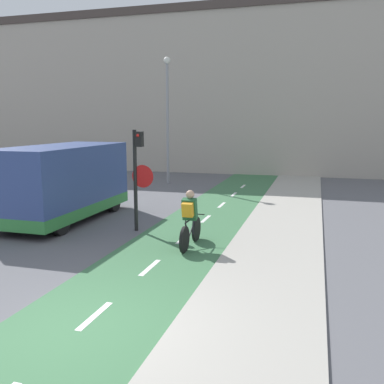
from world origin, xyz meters
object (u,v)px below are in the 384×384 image
at_px(cyclist_near, 190,221).
at_px(street_lamp_far, 167,107).
at_px(van, 63,184).
at_px(traffic_light_pole, 138,169).

bearing_deg(cyclist_near, street_lamp_far, 112.25).
bearing_deg(van, cyclist_near, -20.54).
bearing_deg(van, street_lamp_far, 86.61).
height_order(cyclist_near, van, van).
distance_m(cyclist_near, van, 5.26).
distance_m(traffic_light_pole, cyclist_near, 2.58).
bearing_deg(street_lamp_far, traffic_light_pole, -75.72).
bearing_deg(street_lamp_far, van, -93.39).
height_order(street_lamp_far, van, street_lamp_far).
xyz_separation_m(traffic_light_pole, street_lamp_far, (-2.42, 9.49, 2.09)).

